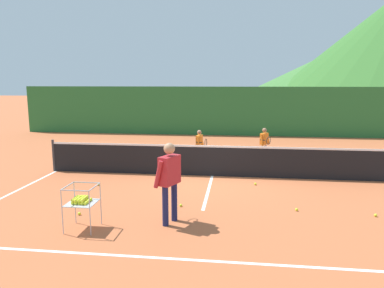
{
  "coord_description": "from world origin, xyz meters",
  "views": [
    {
      "loc": [
        0.74,
        -11.0,
        2.94
      ],
      "look_at": [
        -0.54,
        -0.8,
        1.15
      ],
      "focal_mm": 33.79,
      "sensor_mm": 36.0,
      "label": 1
    }
  ],
  "objects_px": {
    "student_1": "(264,141)",
    "tennis_ball_5": "(376,215)",
    "ball_cart": "(81,201)",
    "tennis_ball_0": "(98,185)",
    "tennis_ball_3": "(79,214)",
    "tennis_ball_4": "(297,210)",
    "tennis_ball_2": "(181,205)",
    "student_0": "(200,143)",
    "instructor": "(169,175)",
    "tennis_ball_1": "(255,184)",
    "tennis_net": "(212,160)"
  },
  "relations": [
    {
      "from": "tennis_ball_0",
      "to": "tennis_ball_4",
      "type": "xyz_separation_m",
      "value": [
        5.29,
        -1.38,
        0.0
      ]
    },
    {
      "from": "student_0",
      "to": "tennis_ball_1",
      "type": "height_order",
      "value": "student_0"
    },
    {
      "from": "student_0",
      "to": "student_1",
      "type": "distance_m",
      "value": 2.47
    },
    {
      "from": "tennis_net",
      "to": "tennis_ball_0",
      "type": "bearing_deg",
      "value": -154.85
    },
    {
      "from": "instructor",
      "to": "tennis_ball_4",
      "type": "bearing_deg",
      "value": 20.81
    },
    {
      "from": "tennis_ball_0",
      "to": "instructor",
      "type": "bearing_deg",
      "value": -43.87
    },
    {
      "from": "tennis_ball_5",
      "to": "tennis_net",
      "type": "bearing_deg",
      "value": 141.68
    },
    {
      "from": "tennis_ball_0",
      "to": "tennis_ball_4",
      "type": "bearing_deg",
      "value": -14.64
    },
    {
      "from": "tennis_ball_4",
      "to": "tennis_ball_5",
      "type": "height_order",
      "value": "same"
    },
    {
      "from": "student_0",
      "to": "tennis_ball_0",
      "type": "bearing_deg",
      "value": -128.2
    },
    {
      "from": "student_0",
      "to": "tennis_ball_4",
      "type": "relative_size",
      "value": 17.82
    },
    {
      "from": "student_1",
      "to": "tennis_ball_5",
      "type": "height_order",
      "value": "student_1"
    },
    {
      "from": "instructor",
      "to": "student_1",
      "type": "xyz_separation_m",
      "value": [
        2.39,
        6.45,
        -0.29
      ]
    },
    {
      "from": "tennis_net",
      "to": "ball_cart",
      "type": "relative_size",
      "value": 11.77
    },
    {
      "from": "tennis_ball_3",
      "to": "tennis_ball_4",
      "type": "relative_size",
      "value": 1.0
    },
    {
      "from": "student_0",
      "to": "tennis_ball_2",
      "type": "xyz_separation_m",
      "value": [
        0.04,
        -4.68,
        -0.7
      ]
    },
    {
      "from": "tennis_net",
      "to": "tennis_ball_5",
      "type": "bearing_deg",
      "value": -38.32
    },
    {
      "from": "tennis_ball_4",
      "to": "tennis_ball_2",
      "type": "bearing_deg",
      "value": -179.06
    },
    {
      "from": "student_1",
      "to": "tennis_ball_1",
      "type": "distance_m",
      "value": 3.49
    },
    {
      "from": "instructor",
      "to": "tennis_ball_1",
      "type": "height_order",
      "value": "instructor"
    },
    {
      "from": "ball_cart",
      "to": "tennis_ball_0",
      "type": "height_order",
      "value": "ball_cart"
    },
    {
      "from": "student_0",
      "to": "tennis_ball_4",
      "type": "distance_m",
      "value": 5.43
    },
    {
      "from": "tennis_net",
      "to": "tennis_ball_3",
      "type": "relative_size",
      "value": 155.54
    },
    {
      "from": "tennis_ball_0",
      "to": "tennis_net",
      "type": "bearing_deg",
      "value": 25.15
    },
    {
      "from": "student_1",
      "to": "ball_cart",
      "type": "xyz_separation_m",
      "value": [
        -4.08,
        -6.99,
        -0.14
      ]
    },
    {
      "from": "tennis_ball_1",
      "to": "tennis_ball_3",
      "type": "distance_m",
      "value": 4.93
    },
    {
      "from": "instructor",
      "to": "ball_cart",
      "type": "bearing_deg",
      "value": -162.26
    },
    {
      "from": "tennis_ball_2",
      "to": "ball_cart",
      "type": "bearing_deg",
      "value": -138.76
    },
    {
      "from": "ball_cart",
      "to": "tennis_ball_4",
      "type": "height_order",
      "value": "ball_cart"
    },
    {
      "from": "tennis_ball_0",
      "to": "tennis_ball_4",
      "type": "height_order",
      "value": "same"
    },
    {
      "from": "instructor",
      "to": "ball_cart",
      "type": "height_order",
      "value": "instructor"
    },
    {
      "from": "student_0",
      "to": "tennis_ball_4",
      "type": "xyz_separation_m",
      "value": [
        2.73,
        -4.64,
        -0.7
      ]
    },
    {
      "from": "tennis_ball_2",
      "to": "tennis_ball_3",
      "type": "distance_m",
      "value": 2.31
    },
    {
      "from": "student_0",
      "to": "tennis_ball_1",
      "type": "relative_size",
      "value": 17.82
    },
    {
      "from": "tennis_ball_4",
      "to": "tennis_ball_5",
      "type": "xyz_separation_m",
      "value": [
        1.67,
        -0.15,
        0.0
      ]
    },
    {
      "from": "instructor",
      "to": "tennis_ball_5",
      "type": "distance_m",
      "value": 4.63
    },
    {
      "from": "tennis_net",
      "to": "tennis_ball_0",
      "type": "height_order",
      "value": "tennis_net"
    },
    {
      "from": "tennis_net",
      "to": "student_1",
      "type": "height_order",
      "value": "student_1"
    },
    {
      "from": "tennis_net",
      "to": "ball_cart",
      "type": "height_order",
      "value": "tennis_net"
    },
    {
      "from": "ball_cart",
      "to": "tennis_ball_3",
      "type": "distance_m",
      "value": 1.0
    },
    {
      "from": "ball_cart",
      "to": "tennis_ball_0",
      "type": "bearing_deg",
      "value": 105.84
    },
    {
      "from": "ball_cart",
      "to": "tennis_ball_2",
      "type": "height_order",
      "value": "ball_cart"
    },
    {
      "from": "student_0",
      "to": "tennis_ball_2",
      "type": "relative_size",
      "value": 17.82
    },
    {
      "from": "student_0",
      "to": "tennis_ball_3",
      "type": "height_order",
      "value": "student_0"
    },
    {
      "from": "student_0",
      "to": "tennis_net",
      "type": "bearing_deg",
      "value": -71.71
    },
    {
      "from": "tennis_ball_2",
      "to": "tennis_ball_4",
      "type": "relative_size",
      "value": 1.0
    },
    {
      "from": "ball_cart",
      "to": "tennis_ball_3",
      "type": "height_order",
      "value": "ball_cart"
    },
    {
      "from": "student_0",
      "to": "instructor",
      "type": "bearing_deg",
      "value": -90.34
    },
    {
      "from": "tennis_ball_2",
      "to": "tennis_ball_4",
      "type": "bearing_deg",
      "value": 0.94
    },
    {
      "from": "student_1",
      "to": "tennis_ball_5",
      "type": "relative_size",
      "value": 18.03
    }
  ]
}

